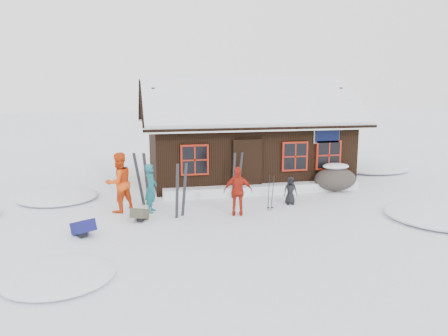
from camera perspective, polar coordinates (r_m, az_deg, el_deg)
The scene contains 15 objects.
ground at distance 14.20m, azimuth 2.10°, elevation -5.75°, with size 120.00×120.00×0.00m, color white.
mountain_hut at distance 18.99m, azimuth 2.78°, elevation 3.26°, with size 8.90×6.09×4.42m.
snow_drift at distance 16.65m, azimuth 5.18°, elevation -2.71°, with size 7.60×0.60×0.35m, color white.
snow_mounds at distance 16.39m, azimuth 6.09°, elevation -3.58°, with size 20.60×13.20×0.48m.
skier_teal at distance 14.20m, azimuth -9.52°, elevation -2.62°, with size 0.57×0.38×1.58m, color #16616B.
skier_orange_left at distance 14.39m, azimuth -13.55°, elevation -1.85°, with size 0.94×0.73×1.94m, color #E34410.
skier_orange_right at distance 13.64m, azimuth 1.85°, elevation -3.06°, with size 0.91×0.38×1.55m, color #AD2111.
skier_crouched at distance 15.16m, azimuth 8.66°, elevation -2.95°, with size 0.47×0.30×0.96m, color black.
boulder at distance 17.50m, azimuth 14.32°, elevation -1.30°, with size 1.65×1.24×0.97m.
ski_pair_left at distance 13.58m, azimuth -5.66°, elevation -3.01°, with size 0.45×0.29×1.73m.
ski_pair_mid at distance 15.02m, azimuth -10.56°, elevation -1.55°, with size 0.57×0.41×1.86m.
ski_pair_right at distance 15.90m, azimuth 1.68°, elevation -1.03°, with size 0.49×0.25×1.69m.
ski_poles at distance 14.36m, azimuth 6.10°, elevation -3.32°, with size 0.21×0.11×1.20m.
backpack_blue at distance 12.57m, azimuth -17.88°, elevation -7.67°, with size 0.46×0.61×0.33m, color #141557.
backpack_olive at distance 13.50m, azimuth -10.95°, elevation -6.17°, with size 0.41×0.55×0.30m, color #443F30.
Camera 1 is at (-3.42, -13.19, 4.00)m, focal length 35.00 mm.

